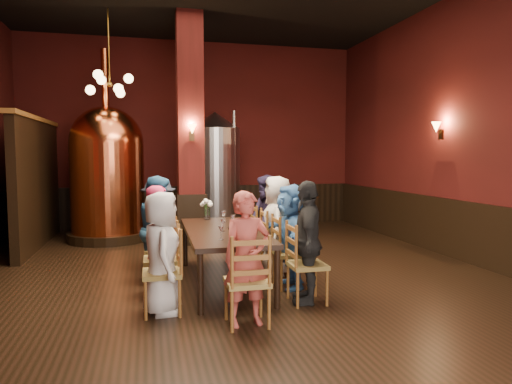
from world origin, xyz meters
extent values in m
plane|color=black|center=(0.00, 0.00, 0.00)|extent=(10.00, 10.00, 0.00)
cube|color=#4D1210|center=(0.00, 5.00, 2.25)|extent=(8.00, 0.02, 4.50)
cube|color=#4D1210|center=(0.00, -5.00, 2.25)|extent=(8.00, 0.02, 4.50)
cube|color=#4D1210|center=(4.00, 0.00, 2.25)|extent=(0.02, 10.00, 4.50)
cube|color=black|center=(3.96, 0.00, 0.50)|extent=(0.08, 9.90, 1.00)
cube|color=black|center=(0.00, 4.96, 0.50)|extent=(7.90, 0.08, 1.00)
cube|color=#4D1210|center=(-0.30, 2.80, 2.25)|extent=(0.58, 0.58, 4.50)
cube|color=black|center=(-3.20, 3.20, 1.20)|extent=(0.22, 3.50, 2.40)
cube|color=black|center=(-0.14, -0.21, 0.72)|extent=(1.02, 2.41, 0.06)
cylinder|color=black|center=(-0.59, -1.35, 0.34)|extent=(0.07, 0.07, 0.69)
cylinder|color=black|center=(0.29, -1.36, 0.34)|extent=(0.07, 0.07, 0.69)
cylinder|color=black|center=(-0.57, 0.93, 0.34)|extent=(0.07, 0.07, 0.69)
cylinder|color=black|center=(0.31, 0.92, 0.34)|extent=(0.07, 0.07, 0.69)
imported|color=silver|center=(-1.00, -1.21, 0.68)|extent=(0.45, 0.68, 1.36)
imported|color=#C8224C|center=(-1.00, -0.54, 0.69)|extent=(0.46, 0.58, 1.39)
imported|color=#2B6290|center=(-0.99, 0.12, 0.74)|extent=(0.39, 0.73, 1.48)
imported|color=black|center=(-0.98, 0.79, 0.71)|extent=(0.59, 0.95, 1.42)
imported|color=black|center=(0.70, -1.22, 0.73)|extent=(0.61, 0.93, 1.46)
imported|color=#396CAB|center=(0.70, -0.55, 0.69)|extent=(0.41, 1.28, 1.38)
imported|color=beige|center=(0.71, 0.11, 0.73)|extent=(0.60, 0.79, 1.46)
imported|color=#241D3A|center=(0.72, 0.78, 0.72)|extent=(0.47, 0.75, 1.44)
imported|color=#A94138|center=(-0.16, -1.76, 0.70)|extent=(0.55, 0.40, 1.40)
cylinder|color=black|center=(-1.93, 3.53, 0.09)|extent=(1.65, 1.65, 0.18)
cylinder|color=#D66031|center=(-1.93, 3.53, 1.10)|extent=(1.91, 1.91, 1.83)
sphere|color=#D66031|center=(-1.93, 3.53, 2.01)|extent=(1.46, 1.46, 1.46)
cylinder|color=#D66031|center=(-1.93, 3.53, 3.29)|extent=(0.15, 0.15, 1.19)
cylinder|color=#B2B2B7|center=(0.38, 4.12, 1.18)|extent=(1.28, 1.28, 2.36)
cone|color=#B2B2B7|center=(0.38, 4.12, 2.55)|extent=(1.13, 1.13, 0.38)
cylinder|color=#B2B2B7|center=(0.76, 3.74, 1.42)|extent=(0.08, 0.08, 2.64)
cylinder|color=white|center=(-0.24, 0.79, 0.84)|extent=(0.10, 0.10, 0.18)
camera|label=1|loc=(-1.14, -6.28, 1.77)|focal=32.00mm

